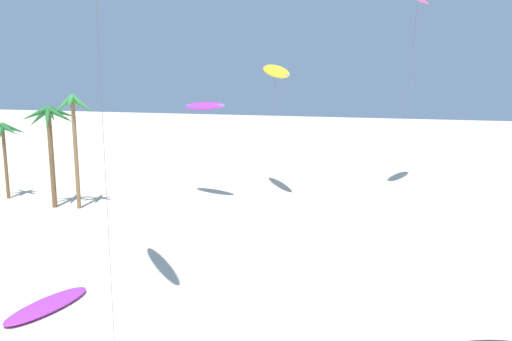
% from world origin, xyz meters
% --- Properties ---
extents(palm_tree_1, '(3.89, 3.92, 6.91)m').
position_xyz_m(palm_tree_1, '(-25.44, 36.84, 5.93)').
color(palm_tree_1, brown).
rests_on(palm_tree_1, ground).
extents(palm_tree_2, '(4.34, 4.40, 8.58)m').
position_xyz_m(palm_tree_2, '(-19.15, 35.63, 6.91)').
color(palm_tree_2, brown).
rests_on(palm_tree_2, ground).
extents(palm_tree_3, '(3.71, 3.78, 9.51)m').
position_xyz_m(palm_tree_3, '(-17.01, 35.98, 7.87)').
color(palm_tree_3, olive).
rests_on(palm_tree_3, ground).
extents(flying_kite_0, '(5.11, 6.65, 12.46)m').
position_xyz_m(flying_kite_0, '(-2.96, 46.23, 11.42)').
color(flying_kite_0, yellow).
rests_on(flying_kite_0, ground).
extents(flying_kite_2, '(5.47, 9.57, 8.93)m').
position_xyz_m(flying_kite_2, '(-8.20, 42.22, 8.40)').
color(flying_kite_2, purple).
rests_on(flying_kite_2, ground).
extents(grounded_kite_1, '(2.15, 4.80, 0.32)m').
position_xyz_m(grounded_kite_1, '(-6.11, 19.65, 0.16)').
color(grounded_kite_1, purple).
rests_on(grounded_kite_1, ground).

